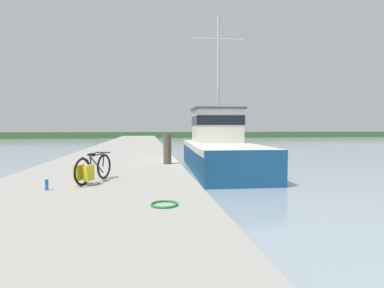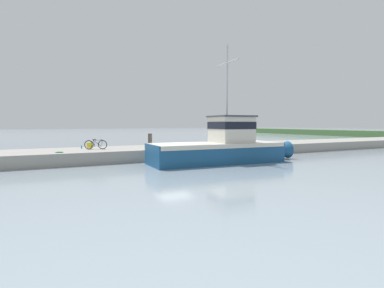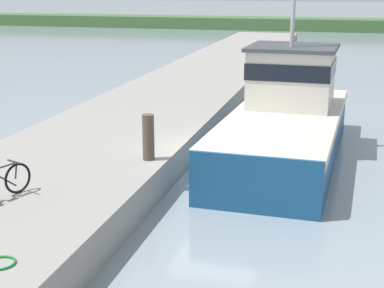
{
  "view_description": "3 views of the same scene",
  "coord_description": "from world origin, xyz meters",
  "views": [
    {
      "loc": [
        -2.39,
        -13.17,
        2.35
      ],
      "look_at": [
        -0.5,
        -0.63,
        1.65
      ],
      "focal_mm": 28.0,
      "sensor_mm": 36.0,
      "label": 1
    },
    {
      "loc": [
        20.21,
        -8.84,
        2.87
      ],
      "look_at": [
        0.26,
        1.37,
        1.35
      ],
      "focal_mm": 28.0,
      "sensor_mm": 36.0,
      "label": 2
    },
    {
      "loc": [
        3.3,
        -15.54,
        5.49
      ],
      "look_at": [
        -0.9,
        0.65,
        0.86
      ],
      "focal_mm": 55.0,
      "sensor_mm": 36.0,
      "label": 3
    }
  ],
  "objects": [
    {
      "name": "far_shoreline",
      "position": [
        30.0,
        55.53,
        0.68
      ],
      "size": [
        180.0,
        5.0,
        1.37
      ],
      "primitive_type": "cube",
      "color": "#426638",
      "rests_on": "ground_plane"
    },
    {
      "name": "bicycle_touring",
      "position": [
        -3.85,
        -5.1,
        1.25
      ],
      "size": [
        0.8,
        1.63,
        0.77
      ],
      "rotation": [
        0.0,
        0.0,
        -0.38
      ],
      "color": "black",
      "rests_on": "dock_pier"
    },
    {
      "name": "dock_pier",
      "position": [
        -3.81,
        0.0,
        0.45
      ],
      "size": [
        5.45,
        80.0,
        0.9
      ],
      "primitive_type": "cube",
      "color": "gray",
      "rests_on": "ground_plane"
    },
    {
      "name": "mooring_post",
      "position": [
        -1.59,
        -1.3,
        1.52
      ],
      "size": [
        0.32,
        0.32,
        1.23
      ],
      "primitive_type": "cylinder",
      "color": "#51473D",
      "rests_on": "dock_pier"
    },
    {
      "name": "water_bottle_on_curb",
      "position": [
        -4.7,
        -5.9,
        1.03
      ],
      "size": [
        0.08,
        0.08,
        0.25
      ],
      "primitive_type": "cylinder",
      "color": "blue",
      "rests_on": "dock_pier"
    },
    {
      "name": "ground_plane",
      "position": [
        0.0,
        0.0,
        0.0
      ],
      "size": [
        320.0,
        320.0,
        0.0
      ],
      "primitive_type": "plane",
      "color": "#84939E"
    },
    {
      "name": "fishing_boat_main",
      "position": [
        1.62,
        3.24,
        1.22
      ],
      "size": [
        3.75,
        11.76,
        8.6
      ],
      "rotation": [
        0.0,
        0.0,
        -0.04
      ],
      "color": "navy",
      "rests_on": "ground_plane"
    },
    {
      "name": "hose_coil",
      "position": [
        -2.08,
        -7.65,
        0.92
      ],
      "size": [
        0.52,
        0.52,
        0.04
      ],
      "primitive_type": "torus",
      "color": "#197A2D",
      "rests_on": "dock_pier"
    }
  ]
}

